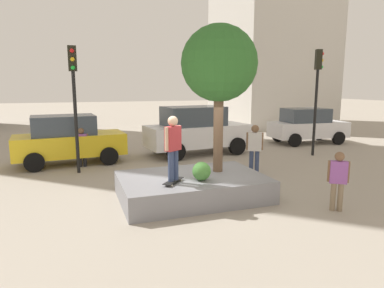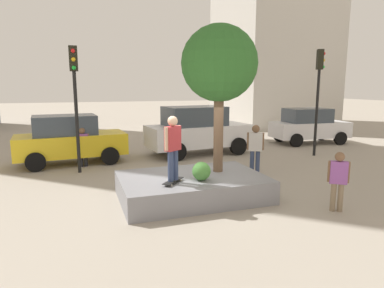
% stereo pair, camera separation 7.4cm
% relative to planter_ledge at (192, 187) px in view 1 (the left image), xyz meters
% --- Properties ---
extents(ground_plane, '(120.00, 120.00, 0.00)m').
position_rel_planter_ledge_xyz_m(ground_plane, '(0.21, 0.38, -0.31)').
color(ground_plane, '#9E9384').
extents(planter_ledge, '(3.96, 2.66, 0.62)m').
position_rel_planter_ledge_xyz_m(planter_ledge, '(0.00, 0.00, 0.00)').
color(planter_ledge, gray).
rests_on(planter_ledge, ground).
extents(plaza_tree, '(2.14, 2.14, 4.16)m').
position_rel_planter_ledge_xyz_m(plaza_tree, '(0.89, 0.26, 3.37)').
color(plaza_tree, brown).
rests_on(plaza_tree, planter_ledge).
extents(boxwood_shrub, '(0.49, 0.49, 0.49)m').
position_rel_planter_ledge_xyz_m(boxwood_shrub, '(0.09, -0.49, 0.56)').
color(boxwood_shrub, '#4C8C3D').
rests_on(boxwood_shrub, planter_ledge).
extents(skateboard, '(0.70, 0.72, 0.07)m').
position_rel_planter_ledge_xyz_m(skateboard, '(-0.69, -0.52, 0.37)').
color(skateboard, black).
rests_on(skateboard, planter_ledge).
extents(skateboarder, '(0.49, 0.40, 1.66)m').
position_rel_planter_ledge_xyz_m(skateboarder, '(-0.69, -0.52, 1.34)').
color(skateboarder, navy).
rests_on(skateboarder, skateboard).
extents(taxi_cab, '(4.34, 2.27, 1.95)m').
position_rel_planter_ledge_xyz_m(taxi_cab, '(-3.27, 5.57, 0.68)').
color(taxi_cab, gold).
rests_on(taxi_cab, ground).
extents(sedan_parked, '(4.87, 2.59, 2.18)m').
position_rel_planter_ledge_xyz_m(sedan_parked, '(2.23, 5.75, 0.80)').
color(sedan_parked, white).
rests_on(sedan_parked, ground).
extents(police_car, '(4.22, 2.19, 1.90)m').
position_rel_planter_ledge_xyz_m(police_car, '(8.96, 6.56, 0.65)').
color(police_car, white).
rests_on(police_car, ground).
extents(traffic_light_corner, '(0.37, 0.35, 4.64)m').
position_rel_planter_ledge_xyz_m(traffic_light_corner, '(7.10, 3.71, 2.85)').
color(traffic_light_corner, black).
rests_on(traffic_light_corner, ground).
extents(traffic_light_median, '(0.29, 0.34, 4.44)m').
position_rel_planter_ledge_xyz_m(traffic_light_median, '(-2.95, 3.94, 2.72)').
color(traffic_light_median, black).
rests_on(traffic_light_median, ground).
extents(passerby_with_bag, '(0.44, 0.37, 1.51)m').
position_rel_planter_ledge_xyz_m(passerby_with_bag, '(3.07, -2.15, 0.56)').
color(passerby_with_bag, '#847056').
rests_on(passerby_with_bag, ground).
extents(pedestrian_crossing, '(0.51, 0.23, 1.52)m').
position_rel_planter_ledge_xyz_m(pedestrian_crossing, '(-2.79, 4.86, 0.57)').
color(pedestrian_crossing, black).
rests_on(pedestrian_crossing, ground).
extents(bystander_watching, '(0.54, 0.39, 1.75)m').
position_rel_planter_ledge_xyz_m(bystander_watching, '(2.96, 1.75, 0.70)').
color(bystander_watching, navy).
rests_on(bystander_watching, ground).
extents(brick_midrise, '(7.62, 7.92, 19.32)m').
position_rel_planter_ledge_xyz_m(brick_midrise, '(12.21, 15.71, 9.35)').
color(brick_midrise, beige).
rests_on(brick_midrise, ground).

